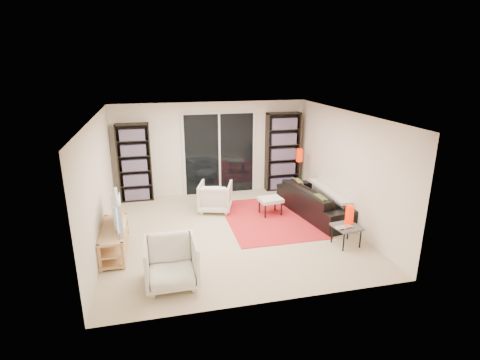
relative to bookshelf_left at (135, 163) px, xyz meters
name	(u,v)px	position (x,y,z in m)	size (l,w,h in m)	color
floor	(232,231)	(1.95, -2.33, -0.98)	(5.00, 5.00, 0.00)	beige
wall_back	(211,149)	(1.95, 0.17, 0.22)	(5.00, 0.02, 2.40)	white
wall_front	(269,228)	(1.95, -4.83, 0.22)	(5.00, 0.02, 2.40)	white
wall_left	(99,185)	(-0.55, -2.33, 0.22)	(0.02, 5.00, 2.40)	white
wall_right	(346,168)	(4.45, -2.33, 0.22)	(0.02, 5.00, 2.40)	white
ceiling	(231,115)	(1.95, -2.33, 1.42)	(5.00, 5.00, 0.02)	white
sliding_door	(219,154)	(2.15, 0.13, 0.07)	(1.92, 0.08, 2.16)	white
bookshelf_left	(135,163)	(0.00, 0.00, 0.00)	(0.80, 0.30, 1.95)	black
bookshelf_right	(282,152)	(3.85, 0.00, 0.07)	(0.90, 0.30, 2.10)	black
tv_stand	(114,240)	(-0.33, -2.76, -0.71)	(0.43, 1.35, 0.50)	#E4BC84
tv	(112,212)	(-0.31, -2.76, -0.17)	(1.04, 0.14, 0.60)	black
rug	(269,218)	(2.90, -1.90, -0.97)	(1.89, 2.55, 0.01)	red
sofa	(317,201)	(4.03, -1.92, -0.65)	(2.25, 0.88, 0.66)	black
armchair_back	(215,197)	(1.82, -1.13, -0.63)	(0.73, 0.75, 0.68)	silver
armchair_front	(171,263)	(0.63, -4.03, -0.60)	(0.81, 0.83, 0.76)	silver
ottoman	(271,200)	(3.00, -1.67, -0.63)	(0.55, 0.48, 0.40)	silver
side_table	(347,228)	(3.95, -3.45, -0.62)	(0.53, 0.53, 0.40)	#4C4C51
laptop	(345,228)	(3.85, -3.57, -0.56)	(0.36, 0.23, 0.03)	silver
table_lamp	(349,214)	(4.05, -3.33, -0.40)	(0.16, 0.16, 0.35)	red
floor_lamp	(299,161)	(4.13, -0.53, -0.05)	(0.19, 0.19, 1.23)	black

